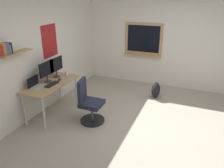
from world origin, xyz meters
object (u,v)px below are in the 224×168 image
object	(u,v)px
monitor_primary	(47,70)
keyboard	(52,84)
desk	(51,87)
coffee_mug	(66,73)
backpack	(156,90)
computer_mouse	(59,80)
monitor_secondary	(56,66)
office_chair	(89,104)
laptop	(36,85)

from	to	relation	value
monitor_primary	keyboard	xyz separation A→B (m)	(-0.10, -0.17, -0.26)
desk	monitor_primary	size ratio (longest dim) A/B	2.92
coffee_mug	backpack	bearing A→B (deg)	-59.39
desk	computer_mouse	world-z (taller)	computer_mouse
monitor_secondary	backpack	world-z (taller)	monitor_secondary
keyboard	backpack	bearing A→B (deg)	-46.58
monitor_secondary	backpack	bearing A→B (deg)	-56.79
keyboard	computer_mouse	distance (m)	0.28
office_chair	monitor_primary	size ratio (longest dim) A/B	2.05
coffee_mug	backpack	distance (m)	2.34
monitor_primary	laptop	bearing A→B (deg)	171.89
laptop	keyboard	bearing A→B (deg)	-43.27
laptop	coffee_mug	bearing A→B (deg)	-11.10
office_chair	desk	bearing A→B (deg)	91.63
desk	monitor_secondary	xyz separation A→B (m)	(0.37, 0.10, 0.35)
desk	coffee_mug	size ratio (longest dim) A/B	14.71
computer_mouse	coffee_mug	distance (m)	0.37
keyboard	coffee_mug	xyz separation A→B (m)	(0.64, 0.05, 0.04)
desk	office_chair	bearing A→B (deg)	-88.37
desk	coffee_mug	world-z (taller)	coffee_mug
monitor_primary	backpack	distance (m)	2.80
monitor_primary	monitor_secondary	xyz separation A→B (m)	(0.34, 0.00, 0.00)
laptop	backpack	world-z (taller)	laptop
office_chair	backpack	size ratio (longest dim) A/B	2.26
laptop	coffee_mug	world-z (taller)	laptop
laptop	keyboard	world-z (taller)	laptop
desk	backpack	size ratio (longest dim) A/B	3.22
laptop	monitor_primary	size ratio (longest dim) A/B	0.67
computer_mouse	coffee_mug	xyz separation A→B (m)	(0.36, 0.05, 0.03)
desk	coffee_mug	xyz separation A→B (m)	(0.58, -0.03, 0.13)
monitor_secondary	coffee_mug	distance (m)	0.33
laptop	monitor_primary	distance (m)	0.40
backpack	office_chair	bearing A→B (deg)	147.91
computer_mouse	backpack	distance (m)	2.50
laptop	computer_mouse	bearing A→B (deg)	-23.33
coffee_mug	computer_mouse	bearing A→B (deg)	-172.19
office_chair	keyboard	distance (m)	0.91
computer_mouse	backpack	world-z (taller)	computer_mouse
office_chair	laptop	distance (m)	1.18
laptop	desk	bearing A→B (deg)	-25.70
office_chair	computer_mouse	xyz separation A→B (m)	(0.19, 0.83, 0.36)
desk	computer_mouse	bearing A→B (deg)	-19.79
computer_mouse	backpack	size ratio (longest dim) A/B	0.25
backpack	monitor_primary	bearing A→B (deg)	129.27
monitor_secondary	keyboard	distance (m)	0.54
desk	laptop	distance (m)	0.36
monitor_primary	computer_mouse	size ratio (longest dim) A/B	4.46
monitor_primary	computer_mouse	bearing A→B (deg)	-44.40
monitor_primary	backpack	bearing A→B (deg)	-50.73
keyboard	backpack	size ratio (longest dim) A/B	0.88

